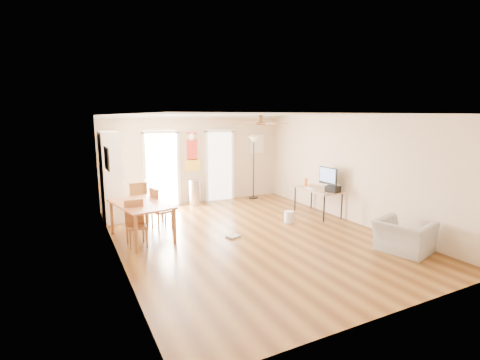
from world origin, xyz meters
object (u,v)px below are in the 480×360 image
dining_chair_right_a (154,201)px  dining_table (142,221)px  dining_chair_right_b (162,208)px  dining_chair_far (137,202)px  dining_chair_near (136,224)px  torchiere_lamp (254,168)px  computer_desk (317,202)px  printer (333,189)px  wastebasket_a (289,217)px  armchair (403,236)px  trash_can (194,192)px  bookshelf (111,176)px

dining_chair_right_a → dining_table: bearing=164.8°
dining_chair_right_b → dining_chair_far: size_ratio=0.96×
dining_table → dining_chair_near: size_ratio=1.69×
torchiere_lamp → computer_desk: size_ratio=1.51×
printer → wastebasket_a: printer is taller
dining_chair_right_a → armchair: size_ratio=1.07×
dining_table → printer: printer is taller
computer_desk → dining_table: bearing=177.6°
dining_chair_right_a → armchair: (3.75, -4.22, -0.20)m
dining_chair_near → dining_chair_far: dining_chair_far is taller
trash_can → armchair: size_ratio=0.78×
armchair → printer: bearing=-21.3°
dining_table → dining_chair_right_b: bearing=40.7°
dining_chair_right_a → dining_chair_far: bearing=86.5°
bookshelf → armchair: 6.75m
torchiere_lamp → dining_chair_right_b: bearing=-152.5°
bookshelf → armchair: bookshelf is taller
dining_chair_far → dining_table: bearing=79.2°
dining_chair_near → torchiere_lamp: size_ratio=0.47×
dining_chair_right_a → dining_chair_near: bearing=165.0°
dining_chair_far → printer: size_ratio=3.21×
bookshelf → dining_chair_far: 0.94m
torchiere_lamp → dining_table: bearing=-150.4°
trash_can → torchiere_lamp: (1.95, -0.05, 0.61)m
computer_desk → printer: size_ratio=4.13×
dining_chair_right_b → trash_can: dining_chair_right_b is taller
trash_can → torchiere_lamp: bearing=-1.5°
dining_chair_right_a → wastebasket_a: size_ratio=3.67×
torchiere_lamp → printer: bearing=-77.2°
dining_chair_near → wastebasket_a: 3.66m
dining_chair_near → printer: bearing=-3.4°
computer_desk → wastebasket_a: computer_desk is taller
bookshelf → printer: bookshelf is taller
printer → dining_chair_right_a: bearing=139.8°
dining_chair_far → armchair: 5.99m
armchair → dining_chair_right_a: bearing=27.6°
bookshelf → trash_can: bookshelf is taller
dining_chair_near → torchiere_lamp: (4.12, 2.65, 0.52)m
trash_can → computer_desk: (2.54, -2.48, -0.02)m
dining_chair_right_b → computer_desk: 4.03m
dining_chair_near → trash_can: bearing=51.0°
torchiere_lamp → wastebasket_a: size_ratio=7.06×
dining_chair_near → dining_chair_far: bearing=78.5°
dining_chair_right_a → dining_chair_far: (-0.40, 0.09, -0.01)m
dining_chair_right_b → dining_chair_far: 0.90m
trash_can → torchiere_lamp: torchiere_lamp is taller
computer_desk → armchair: computer_desk is taller
dining_chair_far → torchiere_lamp: size_ratio=0.51×
dining_chair_right_b → torchiere_lamp: (3.39, 1.76, 0.50)m
dining_table → dining_chair_far: (0.15, 1.28, 0.12)m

